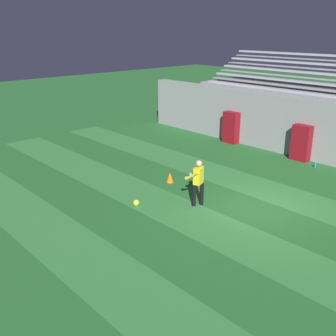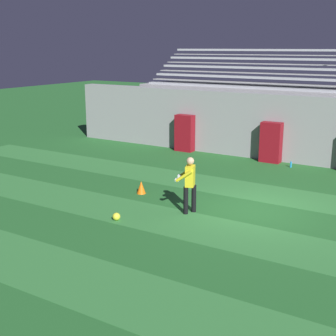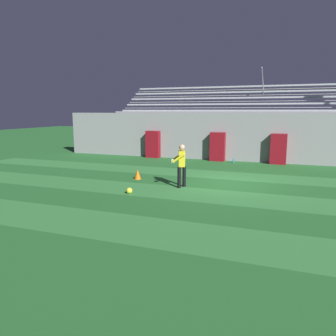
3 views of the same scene
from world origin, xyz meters
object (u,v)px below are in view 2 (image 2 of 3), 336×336
(padding_pillar_far_left, at_px, (185,133))
(water_bottle, at_px, (291,164))
(soccer_ball, at_px, (116,217))
(goalkeeper, at_px, (189,181))
(padding_pillar_gate_left, at_px, (271,142))
(traffic_cone, at_px, (141,187))

(padding_pillar_far_left, relative_size, water_bottle, 7.03)
(soccer_ball, relative_size, water_bottle, 0.92)
(padding_pillar_far_left, distance_m, soccer_ball, 9.28)
(padding_pillar_far_left, distance_m, water_bottle, 5.23)
(padding_pillar_far_left, bearing_deg, goalkeeper, -59.60)
(padding_pillar_gate_left, relative_size, traffic_cone, 4.02)
(padding_pillar_far_left, height_order, water_bottle, padding_pillar_far_left)
(goalkeeper, distance_m, traffic_cone, 2.50)
(goalkeeper, distance_m, soccer_ball, 2.31)
(goalkeeper, xyz_separation_m, soccer_ball, (-1.44, -1.60, -0.84))
(traffic_cone, height_order, water_bottle, traffic_cone)
(water_bottle, bearing_deg, padding_pillar_gate_left, 157.05)
(padding_pillar_far_left, xyz_separation_m, water_bottle, (5.16, -0.43, -0.72))
(padding_pillar_gate_left, relative_size, soccer_ball, 7.67)
(padding_pillar_far_left, bearing_deg, padding_pillar_gate_left, 0.00)
(padding_pillar_far_left, distance_m, goalkeeper, 8.36)
(padding_pillar_far_left, relative_size, traffic_cone, 4.02)
(padding_pillar_gate_left, height_order, traffic_cone, padding_pillar_gate_left)
(goalkeeper, distance_m, water_bottle, 6.89)
(goalkeeper, bearing_deg, traffic_cone, 160.43)
(traffic_cone, bearing_deg, soccer_ball, -71.26)
(padding_pillar_gate_left, xyz_separation_m, water_bottle, (1.02, -0.43, -0.72))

